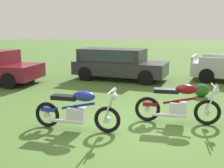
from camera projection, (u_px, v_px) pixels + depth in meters
ground_plane at (129, 126)px, 6.41m from camera, size 120.00×120.00×0.00m
motorcycle_blue at (77, 110)px, 6.07m from camera, size 2.05×0.84×1.02m
motorcycle_maroon at (178, 104)px, 6.51m from camera, size 2.06×0.74×1.02m
car_charcoal at (117, 62)px, 12.31m from camera, size 4.58×3.20×1.43m
shrub_low at (202, 90)px, 9.18m from camera, size 0.50×0.47×0.45m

